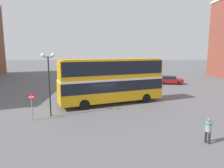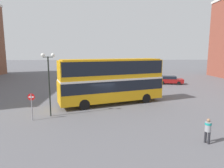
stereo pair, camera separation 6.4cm
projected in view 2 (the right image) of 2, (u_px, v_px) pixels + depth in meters
ground_plane at (103, 106)px, 20.81m from camera, size 240.00×240.00×0.00m
double_decker_bus at (112, 78)px, 21.40m from camera, size 11.47×6.28×4.87m
pedestrian_foreground at (208, 128)px, 12.27m from camera, size 0.53×0.53×1.59m
parked_car_kerb_near at (170, 80)px, 35.05m from camera, size 4.67×2.53×1.44m
parked_car_kerb_far at (118, 77)px, 38.43m from camera, size 4.09×2.14×1.47m
street_lamp_twin_globe at (49, 71)px, 17.01m from camera, size 1.17×0.33×5.51m
no_entry_sign at (32, 103)px, 16.33m from camera, size 0.58×0.08×2.27m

